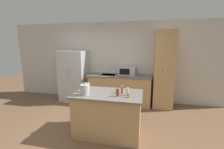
% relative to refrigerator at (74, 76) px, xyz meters
% --- Properties ---
extents(ground_plane, '(14.00, 14.00, 0.00)m').
position_rel_refrigerator_xyz_m(ground_plane, '(1.19, -1.95, -0.84)').
color(ground_plane, brown).
extents(wall_back, '(7.20, 0.06, 2.60)m').
position_rel_refrigerator_xyz_m(wall_back, '(1.19, 0.38, 0.46)').
color(wall_back, beige).
rests_on(wall_back, ground_plane).
extents(refrigerator, '(0.85, 0.73, 1.68)m').
position_rel_refrigerator_xyz_m(refrigerator, '(0.00, 0.00, 0.00)').
color(refrigerator, '#B7BABC').
rests_on(refrigerator, ground_plane).
extents(back_counter, '(1.99, 0.69, 0.93)m').
position_rel_refrigerator_xyz_m(back_counter, '(1.55, 0.03, -0.37)').
color(back_counter, tan).
rests_on(back_counter, ground_plane).
extents(pantry_cabinet, '(0.57, 0.64, 2.27)m').
position_rel_refrigerator_xyz_m(pantry_cabinet, '(2.87, 0.04, 0.30)').
color(pantry_cabinet, tan).
rests_on(pantry_cabinet, ground_plane).
extents(kitchen_island, '(1.39, 0.85, 0.89)m').
position_rel_refrigerator_xyz_m(kitchen_island, '(1.61, -1.71, -0.39)').
color(kitchen_island, tan).
rests_on(kitchen_island, ground_plane).
extents(microwave, '(0.52, 0.39, 0.26)m').
position_rel_refrigerator_xyz_m(microwave, '(1.78, 0.14, 0.22)').
color(microwave, '#B2B5B7').
rests_on(microwave, back_counter).
extents(knife_block, '(0.13, 0.09, 0.30)m').
position_rel_refrigerator_xyz_m(knife_block, '(1.14, -1.72, 0.16)').
color(knife_block, tan).
rests_on(knife_block, kitchen_island).
extents(spice_bottle_tall_dark, '(0.06, 0.06, 0.15)m').
position_rel_refrigerator_xyz_m(spice_bottle_tall_dark, '(1.84, -1.85, 0.13)').
color(spice_bottle_tall_dark, '#B2281E').
rests_on(spice_bottle_tall_dark, kitchen_island).
extents(spice_bottle_short_red, '(0.06, 0.06, 0.16)m').
position_rel_refrigerator_xyz_m(spice_bottle_short_red, '(2.02, -1.77, 0.13)').
color(spice_bottle_short_red, beige).
rests_on(spice_bottle_short_red, kitchen_island).
extents(spice_bottle_amber_oil, '(0.05, 0.05, 0.09)m').
position_rel_refrigerator_xyz_m(spice_bottle_amber_oil, '(1.78, -1.67, 0.10)').
color(spice_bottle_amber_oil, beige).
rests_on(spice_bottle_amber_oil, kitchen_island).
extents(spice_bottle_green_herb, '(0.04, 0.04, 0.11)m').
position_rel_refrigerator_xyz_m(spice_bottle_green_herb, '(2.05, -1.89, 0.11)').
color(spice_bottle_green_herb, gold).
rests_on(spice_bottle_green_herb, kitchen_island).
extents(spice_bottle_pale_salt, '(0.04, 0.04, 0.16)m').
position_rel_refrigerator_xyz_m(spice_bottle_pale_salt, '(1.89, -1.67, 0.13)').
color(spice_bottle_pale_salt, '#B2281E').
rests_on(spice_bottle_pale_salt, kitchen_island).
extents(kettle, '(0.17, 0.17, 0.23)m').
position_rel_refrigerator_xyz_m(kettle, '(1.19, -1.92, 0.16)').
color(kettle, '#B2B5B7').
rests_on(kettle, kitchen_island).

